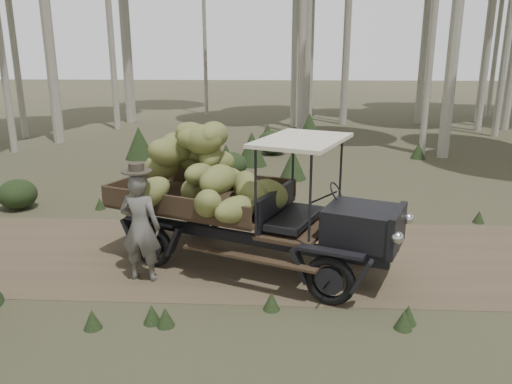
# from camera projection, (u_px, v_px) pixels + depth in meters

# --- Properties ---
(ground) EXTENTS (120.00, 120.00, 0.00)m
(ground) POSITION_uv_depth(u_px,v_px,m) (310.00, 257.00, 9.78)
(ground) COLOR #473D2B
(ground) RESTS_ON ground
(dirt_track) EXTENTS (70.00, 4.00, 0.01)m
(dirt_track) POSITION_uv_depth(u_px,v_px,m) (310.00, 257.00, 9.78)
(dirt_track) COLOR brown
(dirt_track) RESTS_ON ground
(banana_truck) EXTENTS (5.61, 3.68, 2.72)m
(banana_truck) POSITION_uv_depth(u_px,v_px,m) (226.00, 180.00, 9.21)
(banana_truck) COLOR black
(banana_truck) RESTS_ON ground
(farmer) EXTENTS (0.76, 0.58, 2.10)m
(farmer) POSITION_uv_depth(u_px,v_px,m) (140.00, 226.00, 8.56)
(farmer) COLOR #5A5752
(farmer) RESTS_ON ground
(undergrowth) EXTENTS (22.91, 23.30, 1.39)m
(undergrowth) POSITION_uv_depth(u_px,v_px,m) (172.00, 223.00, 10.08)
(undergrowth) COLOR #233319
(undergrowth) RESTS_ON ground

